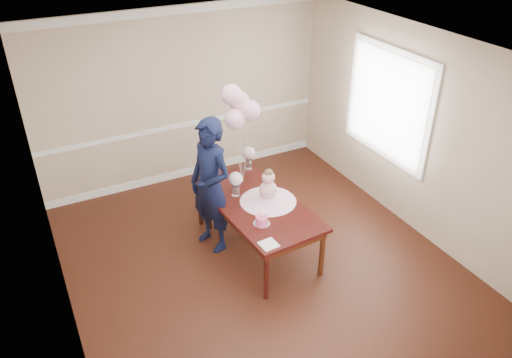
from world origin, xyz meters
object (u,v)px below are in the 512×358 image
object	(u,v)px
dining_table_top	(257,204)
birthday_cake	(262,220)
woman	(211,186)
dining_chair_seat	(227,204)

from	to	relation	value
dining_table_top	birthday_cake	world-z (taller)	birthday_cake
woman	birthday_cake	bearing A→B (deg)	4.28
birthday_cake	dining_chair_seat	xyz separation A→B (m)	(-0.04, 0.91, -0.30)
woman	dining_chair_seat	bearing A→B (deg)	100.49
dining_table_top	dining_chair_seat	world-z (taller)	dining_table_top
dining_table_top	dining_chair_seat	distance (m)	0.56
dining_table_top	dining_chair_seat	bearing A→B (deg)	108.71
dining_table_top	dining_chair_seat	xyz separation A→B (m)	(-0.20, 0.48, -0.22)
dining_table_top	woman	size ratio (longest dim) A/B	1.04
dining_chair_seat	woman	bearing A→B (deg)	-148.17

